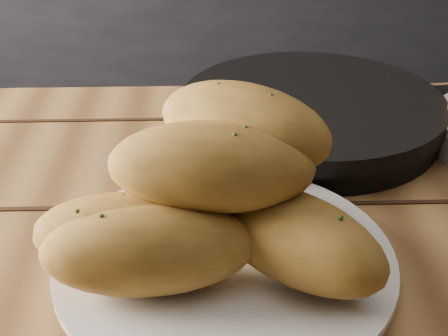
# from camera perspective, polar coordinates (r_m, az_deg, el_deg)

# --- Properties ---
(plate) EXTENTS (0.29, 0.29, 0.02)m
(plate) POSITION_cam_1_polar(r_m,az_deg,el_deg) (0.53, 0.07, -8.56)
(plate) COLOR white
(plate) RESTS_ON table
(bread_rolls) EXTENTS (0.29, 0.25, 0.14)m
(bread_rolls) POSITION_cam_1_polar(r_m,az_deg,el_deg) (0.50, -1.47, -2.98)
(bread_rolls) COLOR #BE8934
(bread_rolls) RESTS_ON plate
(skillet) EXTENTS (0.45, 0.32, 0.05)m
(skillet) POSITION_cam_1_polar(r_m,az_deg,el_deg) (0.76, 8.12, 5.03)
(skillet) COLOR black
(skillet) RESTS_ON table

